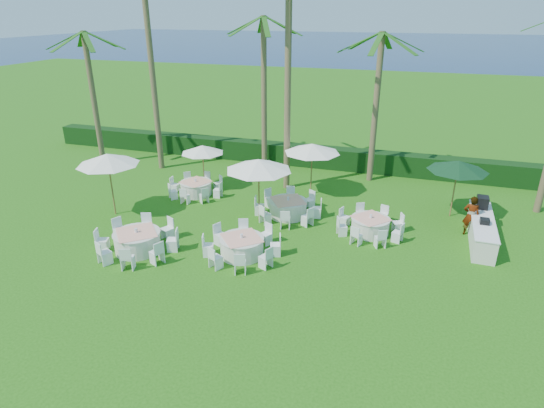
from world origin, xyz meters
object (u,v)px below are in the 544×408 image
at_px(banquet_table_d, 196,188).
at_px(banquet_table_a, 137,241).
at_px(umbrella_a, 108,159).
at_px(umbrella_green, 458,166).
at_px(umbrella_b, 259,165).
at_px(umbrella_c, 202,149).
at_px(staff_person, 471,216).
at_px(buffet_table, 481,229).
at_px(banquet_table_b, 242,246).
at_px(banquet_table_e, 288,208).
at_px(umbrella_d, 312,148).
at_px(banquet_table_f, 370,225).

bearing_deg(banquet_table_d, banquet_table_a, -85.79).
bearing_deg(umbrella_a, umbrella_green, 16.73).
height_order(banquet_table_d, umbrella_b, umbrella_b).
relative_size(umbrella_c, staff_person, 1.34).
xyz_separation_m(buffet_table, staff_person, (-0.42, 0.38, 0.35)).
height_order(banquet_table_b, banquet_table_e, banquet_table_e).
relative_size(banquet_table_e, umbrella_d, 1.09).
height_order(banquet_table_a, umbrella_a, umbrella_a).
height_order(banquet_table_e, umbrella_d, umbrella_d).
xyz_separation_m(banquet_table_a, umbrella_green, (11.80, 7.12, 1.99)).
bearing_deg(umbrella_a, banquet_table_d, 52.80).
distance_m(banquet_table_f, umbrella_d, 5.35).
bearing_deg(umbrella_a, staff_person, 9.84).
relative_size(banquet_table_e, staff_person, 1.76).
bearing_deg(umbrella_green, umbrella_b, -159.55).
bearing_deg(staff_person, banquet_table_e, 9.70).
relative_size(banquet_table_a, buffet_table, 0.76).
xyz_separation_m(banquet_table_b, umbrella_a, (-6.95, 1.81, 2.24)).
height_order(banquet_table_a, umbrella_c, umbrella_c).
distance_m(banquet_table_b, umbrella_c, 7.74).
relative_size(umbrella_green, buffet_table, 0.64).
bearing_deg(banquet_table_a, umbrella_d, 57.00).
distance_m(umbrella_green, staff_person, 2.43).
relative_size(umbrella_a, umbrella_d, 1.04).
xyz_separation_m(umbrella_c, umbrella_green, (12.24, 0.15, 0.30)).
height_order(umbrella_green, staff_person, umbrella_green).
bearing_deg(umbrella_c, umbrella_d, 8.96).
bearing_deg(umbrella_green, umbrella_a, -163.27).
bearing_deg(banquet_table_a, umbrella_c, 93.67).
distance_m(banquet_table_e, buffet_table, 8.14).
xyz_separation_m(banquet_table_d, umbrella_b, (4.05, -1.91, 2.24)).
bearing_deg(umbrella_green, banquet_table_a, -148.89).
bearing_deg(umbrella_a, umbrella_c, 59.82).
height_order(banquet_table_f, staff_person, staff_person).
height_order(banquet_table_b, umbrella_a, umbrella_a).
height_order(banquet_table_b, umbrella_b, umbrella_b).
relative_size(banquet_table_a, umbrella_c, 1.35).
bearing_deg(umbrella_c, umbrella_b, -35.58).
bearing_deg(banquet_table_e, staff_person, 3.32).
xyz_separation_m(umbrella_c, buffet_table, (13.30, -2.00, -1.60)).
height_order(banquet_table_a, umbrella_green, umbrella_green).
relative_size(banquet_table_b, banquet_table_f, 1.06).
relative_size(banquet_table_d, umbrella_a, 0.95).
bearing_deg(buffet_table, banquet_table_f, -170.35).
xyz_separation_m(umbrella_b, umbrella_c, (-4.06, 2.90, -0.49)).
bearing_deg(staff_person, banquet_table_f, 22.22).
relative_size(buffet_table, staff_person, 2.39).
distance_m(banquet_table_a, umbrella_b, 5.86).
xyz_separation_m(umbrella_a, umbrella_c, (2.49, 4.28, -0.53)).
distance_m(banquet_table_d, buffet_table, 13.33).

